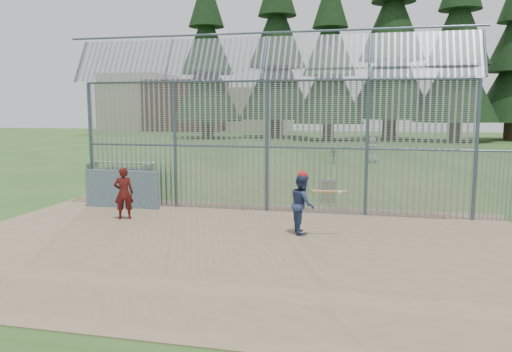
% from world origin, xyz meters
% --- Properties ---
extents(ground, '(120.00, 120.00, 0.00)m').
position_xyz_m(ground, '(0.00, 0.00, 0.00)').
color(ground, '#2D511E').
rests_on(ground, ground).
extents(dirt_infield, '(14.00, 10.00, 0.02)m').
position_xyz_m(dirt_infield, '(0.00, -0.50, 0.01)').
color(dirt_infield, '#756047').
rests_on(dirt_infield, ground).
extents(dugout_wall, '(2.50, 0.12, 1.20)m').
position_xyz_m(dugout_wall, '(-4.60, 2.90, 0.62)').
color(dugout_wall, '#38566B').
rests_on(dugout_wall, dirt_infield).
extents(batter, '(0.75, 0.86, 1.50)m').
position_xyz_m(batter, '(1.45, 0.91, 0.77)').
color(batter, navy).
rests_on(batter, dirt_infield).
extents(onlooker, '(0.64, 0.53, 1.50)m').
position_xyz_m(onlooker, '(-3.77, 1.44, 0.77)').
color(onlooker, maroon).
rests_on(onlooker, dirt_infield).
extents(bg_kid_standing, '(0.88, 0.84, 1.53)m').
position_xyz_m(bg_kid_standing, '(3.26, 18.30, 0.76)').
color(bg_kid_standing, gray).
rests_on(bg_kid_standing, ground).
extents(bg_kid_seated, '(0.60, 0.27, 1.00)m').
position_xyz_m(bg_kid_seated, '(1.04, 17.55, 0.50)').
color(bg_kid_seated, slate).
rests_on(bg_kid_seated, ground).
extents(batting_gear, '(1.24, 0.52, 0.53)m').
position_xyz_m(batting_gear, '(1.63, 0.87, 1.41)').
color(batting_gear, red).
rests_on(batting_gear, ground).
extents(trash_can, '(0.56, 0.56, 0.82)m').
position_xyz_m(trash_can, '(1.76, 5.47, 0.38)').
color(trash_can, gray).
rests_on(trash_can, ground).
extents(bleacher, '(3.00, 0.95, 0.72)m').
position_xyz_m(bleacher, '(-7.94, 9.05, 0.41)').
color(bleacher, slate).
rests_on(bleacher, ground).
extents(backstop_fence, '(20.09, 0.81, 5.30)m').
position_xyz_m(backstop_fence, '(1.81, 3.43, 2.36)').
color(backstop_fence, '#47566B').
rests_on(backstop_fence, ground).
extents(conifer_row, '(38.48, 12.26, 20.20)m').
position_xyz_m(conifer_row, '(1.93, 41.51, 10.83)').
color(conifer_row, '#332319').
rests_on(conifer_row, ground).
extents(distant_buildings, '(26.50, 10.50, 8.00)m').
position_xyz_m(distant_buildings, '(-23.18, 56.49, 3.60)').
color(distant_buildings, brown).
rests_on(distant_buildings, ground).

